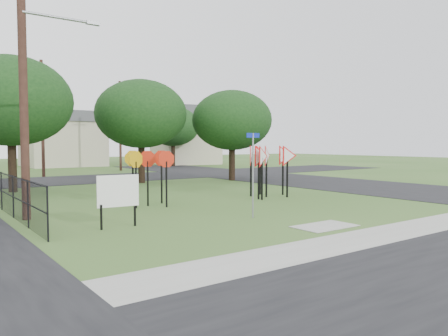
% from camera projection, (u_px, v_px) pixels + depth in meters
% --- Properties ---
extents(ground, '(140.00, 140.00, 0.00)m').
position_uv_depth(ground, '(273.00, 216.00, 15.65)').
color(ground, '#345A21').
extents(sidewalk, '(30.00, 1.60, 0.02)m').
position_uv_depth(sidewalk, '(374.00, 236.00, 12.27)').
color(sidewalk, '#96968E').
rests_on(sidewalk, ground).
extents(planting_strip, '(30.00, 0.80, 0.02)m').
position_uv_depth(planting_strip, '(415.00, 244.00, 11.30)').
color(planting_strip, '#345A21').
rests_on(planting_strip, ground).
extents(street_right, '(8.00, 50.00, 0.02)m').
position_uv_depth(street_right, '(303.00, 180.00, 30.78)').
color(street_right, black).
rests_on(street_right, ground).
extents(street_far, '(60.00, 8.00, 0.02)m').
position_uv_depth(street_far, '(87.00, 179.00, 31.78)').
color(street_far, black).
rests_on(street_far, ground).
extents(curb_pad, '(2.00, 1.20, 0.02)m').
position_uv_depth(curb_pad, '(325.00, 226.00, 13.72)').
color(curb_pad, '#96968E').
rests_on(curb_pad, ground).
extents(street_name_sign, '(0.61, 0.07, 2.98)m').
position_uv_depth(street_name_sign, '(253.00, 169.00, 15.24)').
color(street_name_sign, gray).
rests_on(street_name_sign, ground).
extents(stop_sign_cluster, '(2.20, 1.85, 2.33)m').
position_uv_depth(stop_sign_cluster, '(149.00, 164.00, 18.19)').
color(stop_sign_cluster, black).
rests_on(stop_sign_cluster, ground).
extents(yield_sign_cluster, '(3.31, 2.01, 2.59)m').
position_uv_depth(yield_sign_cluster, '(267.00, 158.00, 21.19)').
color(yield_sign_cluster, black).
rests_on(yield_sign_cluster, ground).
extents(info_board, '(1.31, 0.14, 1.64)m').
position_uv_depth(info_board, '(118.00, 193.00, 13.46)').
color(info_board, black).
rests_on(info_board, ground).
extents(utility_pole_main, '(3.55, 0.33, 10.00)m').
position_uv_depth(utility_pole_main, '(25.00, 67.00, 14.73)').
color(utility_pole_main, '#42271E').
rests_on(utility_pole_main, ground).
extents(far_pole_a, '(1.40, 0.24, 9.00)m').
position_uv_depth(far_pole_a, '(42.00, 118.00, 33.57)').
color(far_pole_a, '#42271E').
rests_on(far_pole_a, ground).
extents(far_pole_b, '(1.40, 0.24, 8.50)m').
position_uv_depth(far_pole_b, '(120.00, 125.00, 41.52)').
color(far_pole_b, '#42271E').
rests_on(far_pole_b, ground).
extents(fence_run, '(0.05, 11.55, 1.50)m').
position_uv_depth(fence_run, '(7.00, 193.00, 16.18)').
color(fence_run, black).
rests_on(fence_run, ground).
extents(house_mid, '(8.40, 8.40, 6.20)m').
position_uv_depth(house_mid, '(62.00, 139.00, 50.09)').
color(house_mid, '#C0B99B').
rests_on(house_mid, ground).
extents(house_right, '(8.30, 8.30, 7.20)m').
position_uv_depth(house_right, '(185.00, 135.00, 55.07)').
color(house_right, '#C0B99B').
rests_on(house_right, ground).
extents(tree_near_left, '(6.40, 6.40, 7.27)m').
position_uv_depth(tree_near_left, '(11.00, 101.00, 23.14)').
color(tree_near_left, black).
rests_on(tree_near_left, ground).
extents(tree_near_mid, '(6.00, 6.00, 6.80)m').
position_uv_depth(tree_near_mid, '(141.00, 114.00, 28.67)').
color(tree_near_mid, black).
rests_on(tree_near_mid, ground).
extents(tree_near_right, '(5.60, 5.60, 6.33)m').
position_uv_depth(tree_near_right, '(232.00, 120.00, 30.61)').
color(tree_near_right, black).
rests_on(tree_near_right, ground).
extents(tree_far_right, '(6.00, 6.00, 6.80)m').
position_uv_depth(tree_far_right, '(173.00, 126.00, 49.44)').
color(tree_far_right, black).
rests_on(tree_far_right, ground).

